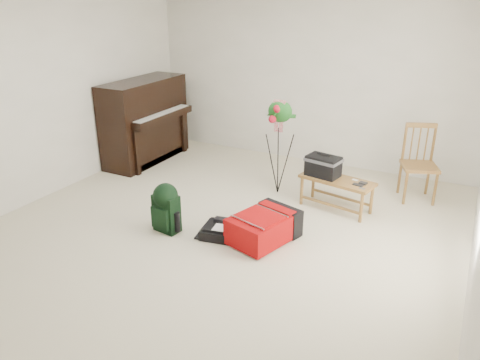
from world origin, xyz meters
The scene contains 10 objects.
floor centered at (0.00, 0.00, 0.00)m, with size 5.00×5.50×0.01m, color beige.
wall_back centered at (0.00, 2.75, 1.25)m, with size 5.00×0.04×2.50m, color silver.
wall_left centered at (-2.50, 0.00, 1.25)m, with size 0.04×5.50×2.50m, color silver.
piano centered at (-2.19, 1.60, 0.60)m, with size 0.71×1.50×1.25m.
bench centered at (0.83, 1.20, 0.48)m, with size 0.93×0.51×0.68m.
dining_chair centered at (1.78, 2.00, 0.47)m, with size 0.53×0.53×0.96m.
red_suitcase centered at (0.51, 0.15, 0.16)m, with size 0.67×0.84×0.31m.
black_duffel centered at (0.08, -0.02, 0.07)m, with size 0.50×0.43×0.19m.
green_backpack centered at (-0.54, -0.20, 0.31)m, with size 0.30×0.28×0.56m.
flower_stand centered at (0.14, 1.35, 0.62)m, with size 0.42×0.42×1.27m.
Camera 1 is at (2.31, -3.92, 2.50)m, focal length 35.00 mm.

